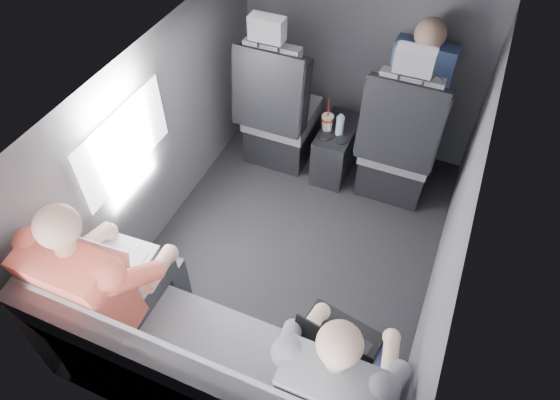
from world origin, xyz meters
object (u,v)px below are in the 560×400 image
at_px(laptop_white, 118,257).
at_px(passenger_rear_left, 107,281).
at_px(soda_cup, 327,122).
at_px(water_bottle, 340,125).
at_px(front_seat_left, 279,116).
at_px(front_seat_right, 398,148).
at_px(laptop_black, 335,344).
at_px(center_console, 336,149).
at_px(rear_bench, 211,374).
at_px(passenger_front_right, 418,86).
at_px(passenger_rear_right, 337,377).

height_order(laptop_white, passenger_rear_left, passenger_rear_left).
xyz_separation_m(soda_cup, water_bottle, (0.10, -0.01, 0.01)).
xyz_separation_m(front_seat_left, front_seat_right, (0.90, 0.00, 0.00)).
distance_m(laptop_white, laptop_black, 1.17).
height_order(front_seat_right, center_console, front_seat_right).
distance_m(front_seat_right, rear_bench, 1.96).
xyz_separation_m(center_console, passenger_front_right, (0.46, 0.22, 0.55)).
xyz_separation_m(laptop_black, passenger_front_right, (-0.08, 1.94, 0.11)).
height_order(center_console, soda_cup, soda_cup).
height_order(laptop_black, passenger_front_right, passenger_front_right).
xyz_separation_m(front_seat_right, passenger_rear_right, (0.15, -1.81, 0.21)).
relative_size(front_seat_left, laptop_white, 4.14).
height_order(water_bottle, passenger_rear_left, passenger_rear_left).
height_order(laptop_white, passenger_front_right, passenger_front_right).
bearing_deg(passenger_rear_left, passenger_rear_right, 0.07).
bearing_deg(passenger_front_right, center_console, -154.61).
relative_size(front_seat_right, passenger_rear_left, 1.00).
xyz_separation_m(rear_bench, soda_cup, (-0.07, 1.90, 0.16)).
height_order(soda_cup, passenger_rear_right, passenger_rear_right).
distance_m(rear_bench, soda_cup, 1.91).
bearing_deg(rear_bench, center_console, 90.00).
height_order(rear_bench, soda_cup, rear_bench).
relative_size(center_console, soda_cup, 1.80).
bearing_deg(laptop_white, center_console, 69.46).
distance_m(front_seat_right, passenger_front_right, 0.43).
relative_size(front_seat_right, passenger_rear_right, 1.07).
relative_size(laptop_white, passenger_front_right, 0.38).
bearing_deg(passenger_rear_right, passenger_front_right, 93.79).
bearing_deg(passenger_rear_right, water_bottle, 107.72).
height_order(front_seat_left, center_console, front_seat_left).
distance_m(front_seat_left, laptop_white, 1.68).
distance_m(center_console, laptop_black, 1.85).
bearing_deg(front_seat_left, water_bottle, -1.57).
relative_size(front_seat_left, passenger_front_right, 1.59).
bearing_deg(soda_cup, front_seat_left, 179.53).
distance_m(front_seat_left, rear_bench, 1.96).
height_order(laptop_black, passenger_rear_right, passenger_rear_right).
relative_size(water_bottle, passenger_rear_right, 0.14).
height_order(front_seat_left, laptop_black, front_seat_left).
xyz_separation_m(soda_cup, laptop_white, (-0.56, -1.65, 0.16)).
relative_size(center_console, passenger_rear_right, 0.41).
bearing_deg(soda_cup, water_bottle, -5.84).
bearing_deg(passenger_rear_left, soda_cup, 74.22).
height_order(front_seat_left, water_bottle, front_seat_left).
height_order(rear_bench, passenger_rear_left, passenger_rear_left).
bearing_deg(passenger_front_right, front_seat_right, -92.07).
xyz_separation_m(passenger_rear_left, passenger_front_right, (1.04, 2.07, 0.10)).
xyz_separation_m(front_seat_right, center_console, (-0.45, 0.04, -0.20)).
bearing_deg(passenger_rear_left, rear_bench, -9.19).
bearing_deg(center_console, passenger_front_right, 25.39).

